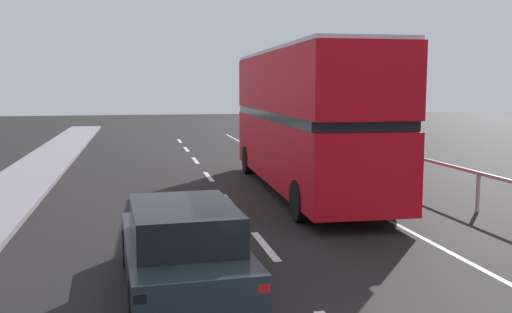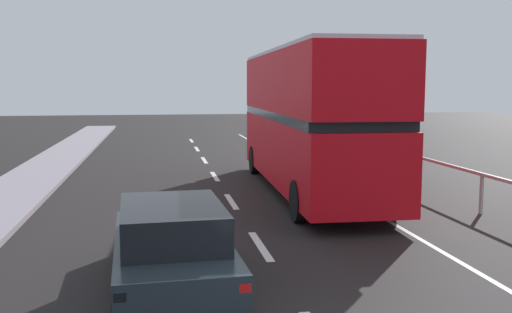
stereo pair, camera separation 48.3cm
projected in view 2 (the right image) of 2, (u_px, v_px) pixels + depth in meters
The scene contains 4 objects.
lane_paint_markings at pixel (318, 209), 15.01m from camera, with size 3.53×46.00×0.01m.
bridge_side_railing at pixel (447, 171), 16.10m from camera, with size 0.10×42.00×1.04m.
double_decker_bus_red at pixel (309, 117), 17.20m from camera, with size 2.78×10.78×4.26m.
hatchback_car_near at pixel (172, 248), 9.08m from camera, with size 1.94×4.28×1.39m.
Camera 2 is at (-2.01, -5.79, 3.19)m, focal length 40.47 mm.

